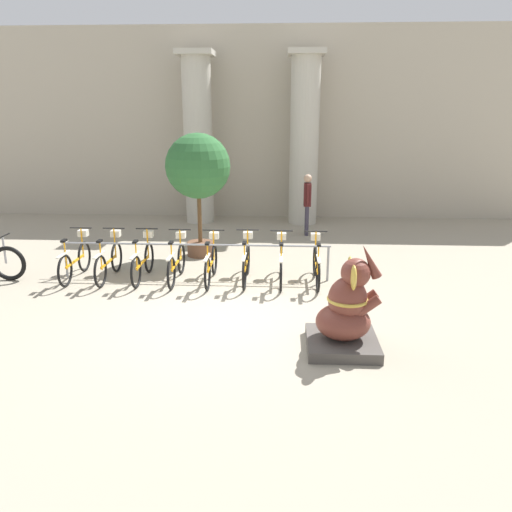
{
  "coord_description": "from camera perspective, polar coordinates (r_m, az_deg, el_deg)",
  "views": [
    {
      "loc": [
        0.99,
        -8.06,
        3.47
      ],
      "look_at": [
        0.54,
        0.32,
        1.0
      ],
      "focal_mm": 35.0,
      "sensor_mm": 36.0,
      "label": 1
    }
  ],
  "objects": [
    {
      "name": "column_left",
      "position": [
        15.9,
        -6.64,
        13.23
      ],
      "size": [
        1.1,
        1.1,
        5.16
      ],
      "color": "#BCB7A8",
      "rests_on": "ground_plane"
    },
    {
      "name": "bicycle_4",
      "position": [
        10.43,
        -5.14,
        -0.78
      ],
      "size": [
        0.48,
        1.69,
        1.01
      ],
      "color": "black",
      "rests_on": "ground_plane"
    },
    {
      "name": "bicycle_0",
      "position": [
        11.27,
        -19.93,
        -0.41
      ],
      "size": [
        0.48,
        1.69,
        1.01
      ],
      "color": "black",
      "rests_on": "ground_plane"
    },
    {
      "name": "bicycle_1",
      "position": [
        11.01,
        -16.43,
        -0.48
      ],
      "size": [
        0.48,
        1.69,
        1.01
      ],
      "color": "black",
      "rests_on": "ground_plane"
    },
    {
      "name": "bicycle_5",
      "position": [
        10.42,
        -1.12,
        -0.73
      ],
      "size": [
        0.48,
        1.69,
        1.01
      ],
      "color": "black",
      "rests_on": "ground_plane"
    },
    {
      "name": "potted_tree",
      "position": [
        12.02,
        -6.64,
        9.8
      ],
      "size": [
        1.54,
        1.54,
        2.96
      ],
      "color": "brown",
      "rests_on": "ground_plane"
    },
    {
      "name": "bicycle_7",
      "position": [
        10.36,
        6.92,
        -0.95
      ],
      "size": [
        0.48,
        1.69,
        1.01
      ],
      "color": "black",
      "rests_on": "ground_plane"
    },
    {
      "name": "bicycle_6",
      "position": [
        10.35,
        2.89,
        -0.87
      ],
      "size": [
        0.48,
        1.69,
        1.01
      ],
      "color": "black",
      "rests_on": "ground_plane"
    },
    {
      "name": "column_right",
      "position": [
        15.7,
        5.54,
        13.22
      ],
      "size": [
        1.1,
        1.1,
        5.16
      ],
      "color": "#BCB7A8",
      "rests_on": "ground_plane"
    },
    {
      "name": "person_pedestrian",
      "position": [
        14.25,
        5.89,
        6.51
      ],
      "size": [
        0.23,
        0.47,
        1.74
      ],
      "color": "#383342",
      "rests_on": "ground_plane"
    },
    {
      "name": "bicycle_2",
      "position": [
        10.79,
        -12.78,
        -0.54
      ],
      "size": [
        0.48,
        1.69,
        1.01
      ],
      "color": "black",
      "rests_on": "ground_plane"
    },
    {
      "name": "ground_plane",
      "position": [
        8.83,
        -3.67,
        -6.78
      ],
      "size": [
        60.0,
        60.0,
        0.0
      ],
      "primitive_type": "plane",
      "color": "#9E937F"
    },
    {
      "name": "elephant_statue",
      "position": [
        7.56,
        10.26,
        -6.53
      ],
      "size": [
        1.06,
        1.06,
        1.66
      ],
      "color": "#4C4742",
      "rests_on": "ground_plane"
    },
    {
      "name": "bicycle_3",
      "position": [
        10.57,
        -9.04,
        -0.68
      ],
      "size": [
        0.48,
        1.69,
        1.01
      ],
      "color": "black",
      "rests_on": "ground_plane"
    },
    {
      "name": "building_facade",
      "position": [
        16.7,
        -0.37,
        14.77
      ],
      "size": [
        20.0,
        0.2,
        6.0
      ],
      "color": "#B2A893",
      "rests_on": "ground_plane"
    },
    {
      "name": "bike_rack",
      "position": [
        10.56,
        -7.02,
        0.73
      ],
      "size": [
        5.7,
        0.05,
        0.77
      ],
      "color": "gray",
      "rests_on": "ground_plane"
    }
  ]
}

